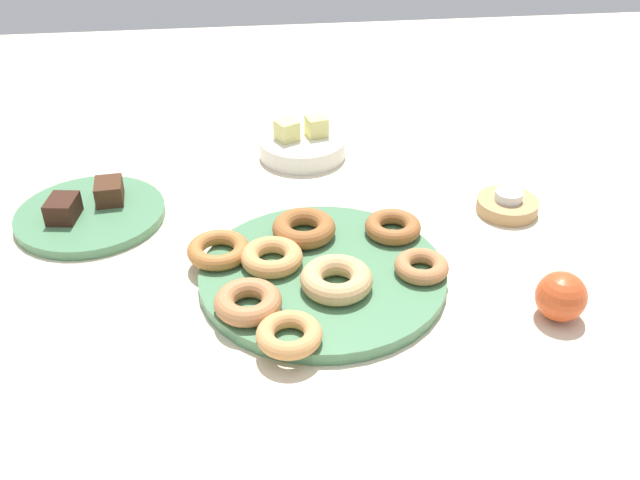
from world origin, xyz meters
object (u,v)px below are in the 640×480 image
(donut_plate, at_px, (323,275))
(cake_plate, at_px, (91,215))
(donut_7, at_px, (336,279))
(tealight, at_px, (509,196))
(apple, at_px, (561,296))
(donut_3, at_px, (219,250))
(donut_2, at_px, (393,227))
(candle_holder, at_px, (507,206))
(donut_5, at_px, (304,228))
(donut_1, at_px, (421,266))
(donut_4, at_px, (289,335))
(donut_6, at_px, (248,302))
(brownie_near, at_px, (63,208))
(fruit_bowl, at_px, (302,147))
(melon_chunk_left, at_px, (287,131))
(brownie_far, at_px, (109,191))
(donut_0, at_px, (272,257))
(melon_chunk_right, at_px, (317,126))

(donut_plate, distance_m, cake_plate, 0.40)
(donut_7, distance_m, tealight, 0.36)
(apple, bearing_deg, donut_3, 159.35)
(donut_plate, distance_m, donut_2, 0.14)
(donut_plate, relative_size, candle_holder, 3.52)
(donut_7, bearing_deg, donut_5, 102.76)
(donut_2, height_order, donut_7, donut_7)
(donut_1, height_order, donut_5, donut_5)
(donut_4, xyz_separation_m, donut_6, (-0.05, 0.07, 0.00))
(donut_2, bearing_deg, donut_1, -79.68)
(brownie_near, bearing_deg, apple, -24.11)
(fruit_bowl, height_order, melon_chunk_left, melon_chunk_left)
(brownie_far, xyz_separation_m, apple, (0.61, -0.35, 0.00))
(brownie_near, bearing_deg, brownie_far, 36.03)
(donut_0, bearing_deg, cake_plate, 146.47)
(brownie_near, relative_size, brownie_far, 1.00)
(donut_1, height_order, melon_chunk_right, melon_chunk_right)
(donut_0, relative_size, donut_2, 1.04)
(donut_2, height_order, tealight, donut_2)
(brownie_far, bearing_deg, fruit_bowl, 25.07)
(donut_6, bearing_deg, donut_0, 69.42)
(candle_holder, bearing_deg, tealight, 0.00)
(donut_6, xyz_separation_m, apple, (0.40, -0.04, 0.00))
(donut_3, xyz_separation_m, donut_6, (0.04, -0.13, 0.00))
(donut_plate, height_order, donut_1, donut_1)
(candle_holder, relative_size, melon_chunk_left, 2.71)
(donut_3, height_order, donut_7, donut_7)
(donut_1, distance_m, brownie_far, 0.52)
(melon_chunk_left, bearing_deg, donut_5, -89.93)
(donut_1, relative_size, donut_5, 0.79)
(donut_5, relative_size, apple, 1.43)
(tealight, bearing_deg, candle_holder, 0.00)
(brownie_near, bearing_deg, melon_chunk_right, 26.79)
(candle_holder, relative_size, fruit_bowl, 0.62)
(fruit_bowl, bearing_deg, donut_2, -71.24)
(donut_3, xyz_separation_m, brownie_near, (-0.24, 0.14, 0.00))
(brownie_near, bearing_deg, cake_plate, 26.57)
(brownie_far, distance_m, apple, 0.70)
(donut_1, bearing_deg, donut_6, -167.69)
(donut_3, bearing_deg, donut_6, -73.43)
(donut_0, distance_m, donut_5, 0.08)
(donut_1, relative_size, donut_7, 0.77)
(brownie_near, bearing_deg, donut_4, -45.61)
(donut_2, height_order, brownie_near, brownie_near)
(donut_0, bearing_deg, fruit_bowl, 77.77)
(candle_holder, xyz_separation_m, melon_chunk_left, (-0.34, 0.24, 0.04))
(brownie_far, distance_m, melon_chunk_left, 0.34)
(donut_6, distance_m, apple, 0.40)
(brownie_far, bearing_deg, cake_plate, -135.00)
(donut_1, relative_size, donut_6, 0.85)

